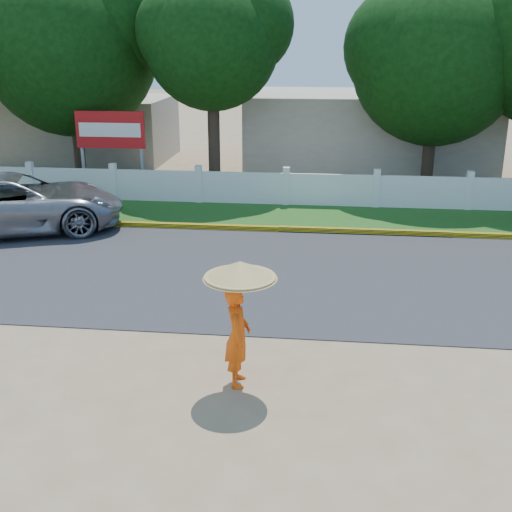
{
  "coord_description": "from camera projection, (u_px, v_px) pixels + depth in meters",
  "views": [
    {
      "loc": [
        1.34,
        -9.99,
        5.44
      ],
      "look_at": [
        0.0,
        2.0,
        1.3
      ],
      "focal_mm": 45.0,
      "sensor_mm": 36.0,
      "label": 1
    }
  ],
  "objects": [
    {
      "name": "ground",
      "position": [
        243.0,
        362.0,
        11.3
      ],
      "size": [
        120.0,
        120.0,
        0.0
      ],
      "primitive_type": "plane",
      "color": "#9E8460",
      "rests_on": "ground"
    },
    {
      "name": "road",
      "position": [
        267.0,
        273.0,
        15.53
      ],
      "size": [
        60.0,
        7.0,
        0.02
      ],
      "primitive_type": "cube",
      "color": "#38383A",
      "rests_on": "ground"
    },
    {
      "name": "grass_verge",
      "position": [
        283.0,
        216.0,
        20.46
      ],
      "size": [
        60.0,
        3.5,
        0.03
      ],
      "primitive_type": "cube",
      "color": "#2D601E",
      "rests_on": "ground"
    },
    {
      "name": "curb",
      "position": [
        279.0,
        229.0,
        18.84
      ],
      "size": [
        40.0,
        0.18,
        0.16
      ],
      "primitive_type": "cube",
      "color": "yellow",
      "rests_on": "ground"
    },
    {
      "name": "fence",
      "position": [
        286.0,
        189.0,
        21.65
      ],
      "size": [
        40.0,
        0.1,
        1.1
      ],
      "primitive_type": "cube",
      "color": "silver",
      "rests_on": "ground"
    },
    {
      "name": "building_near",
      "position": [
        367.0,
        131.0,
        27.39
      ],
      "size": [
        10.0,
        6.0,
        3.2
      ],
      "primitive_type": "cube",
      "color": "#B7AD99",
      "rests_on": "ground"
    },
    {
      "name": "building_far",
      "position": [
        83.0,
        128.0,
        29.76
      ],
      "size": [
        8.0,
        5.0,
        2.8
      ],
      "primitive_type": "cube",
      "color": "#B7AD99",
      "rests_on": "ground"
    },
    {
      "name": "vehicle",
      "position": [
        15.0,
        203.0,
        18.61
      ],
      "size": [
        6.76,
        4.97,
        1.71
      ],
      "primitive_type": "imported",
      "rotation": [
        0.0,
        0.0,
        1.96
      ],
      "color": "gray",
      "rests_on": "ground"
    },
    {
      "name": "monk_with_parasol",
      "position": [
        239.0,
        305.0,
        10.17
      ],
      "size": [
        1.18,
        1.18,
        2.14
      ],
      "color": "#EE520C",
      "rests_on": "ground"
    },
    {
      "name": "billboard",
      "position": [
        110.0,
        134.0,
        22.83
      ],
      "size": [
        2.5,
        0.13,
        2.95
      ],
      "color": "gray",
      "rests_on": "ground"
    },
    {
      "name": "tree_row",
      "position": [
        439.0,
        47.0,
        22.33
      ],
      "size": [
        40.3,
        7.82,
        9.47
      ],
      "color": "#473828",
      "rests_on": "ground"
    }
  ]
}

